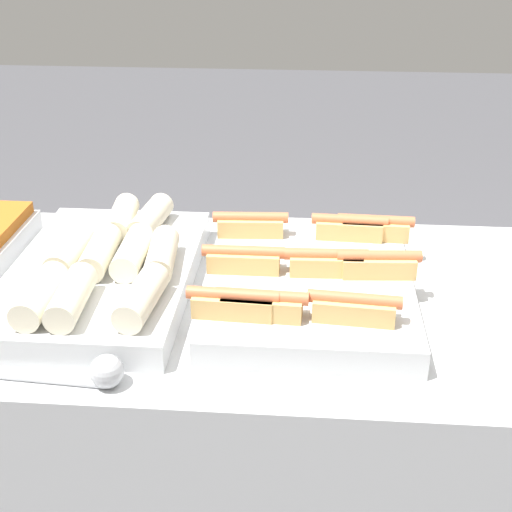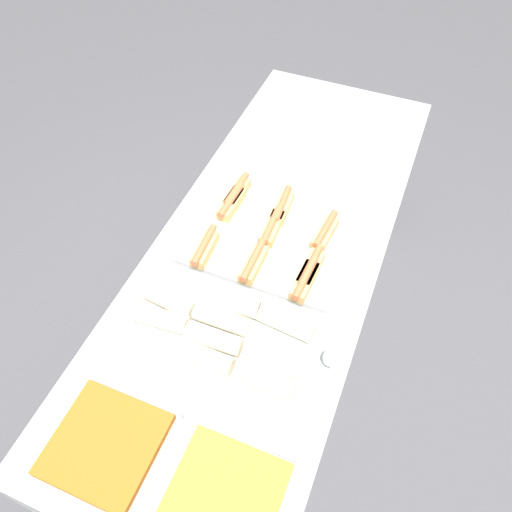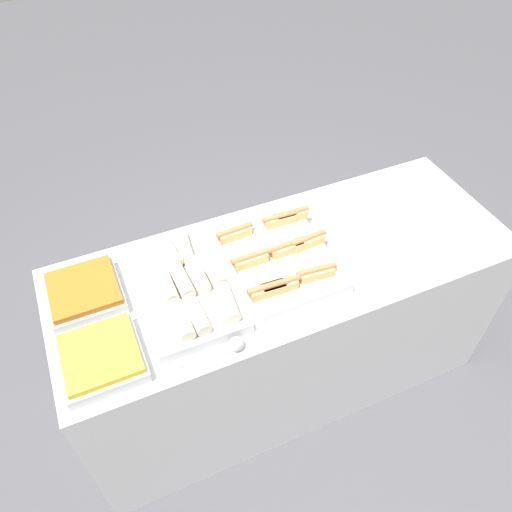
{
  "view_description": "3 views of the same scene",
  "coord_description": "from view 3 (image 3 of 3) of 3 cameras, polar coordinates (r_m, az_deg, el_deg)",
  "views": [
    {
      "loc": [
        -0.04,
        -1.16,
        1.52
      ],
      "look_at": [
        -0.13,
        0.0,
        0.93
      ],
      "focal_mm": 50.0,
      "sensor_mm": 36.0,
      "label": 1
    },
    {
      "loc": [
        -0.97,
        -0.34,
        2.08
      ],
      "look_at": [
        -0.13,
        0.0,
        0.93
      ],
      "focal_mm": 35.0,
      "sensor_mm": 36.0,
      "label": 2
    },
    {
      "loc": [
        -0.65,
        -1.18,
        2.29
      ],
      "look_at": [
        -0.13,
        0.0,
        0.93
      ],
      "focal_mm": 35.0,
      "sensor_mm": 36.0,
      "label": 3
    }
  ],
  "objects": [
    {
      "name": "ground_plane",
      "position": [
        2.65,
        2.72,
        -13.15
      ],
      "size": [
        12.0,
        12.0,
        0.0
      ],
      "primitive_type": "plane",
      "color": "#4C4C51"
    },
    {
      "name": "tray_side_front",
      "position": [
        1.72,
        -17.22,
        -11.11
      ],
      "size": [
        0.26,
        0.26,
        0.07
      ],
      "color": "silver",
      "rests_on": "counter"
    },
    {
      "name": "tray_hotdogs",
      "position": [
        1.93,
        2.7,
        -0.05
      ],
      "size": [
        0.41,
        0.5,
        0.1
      ],
      "color": "silver",
      "rests_on": "counter"
    },
    {
      "name": "counter",
      "position": [
        2.3,
        3.09,
        -7.76
      ],
      "size": [
        1.85,
        0.69,
        0.85
      ],
      "color": "silver",
      "rests_on": "ground_plane"
    },
    {
      "name": "serving_spoon_near",
      "position": [
        1.69,
        -2.75,
        -10.23
      ],
      "size": [
        0.25,
        0.05,
        0.05
      ],
      "color": "#B2B5BA",
      "rests_on": "counter"
    },
    {
      "name": "tray_wraps",
      "position": [
        1.84,
        -8.04,
        -3.54
      ],
      "size": [
        0.33,
        0.53,
        0.1
      ],
      "color": "silver",
      "rests_on": "counter"
    },
    {
      "name": "tray_side_back",
      "position": [
        1.91,
        -19.0,
        -4.02
      ],
      "size": [
        0.26,
        0.26,
        0.07
      ],
      "color": "silver",
      "rests_on": "counter"
    }
  ]
}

